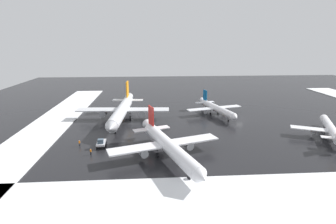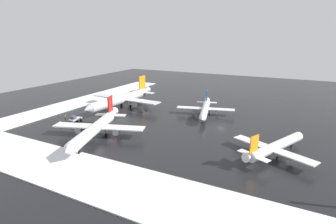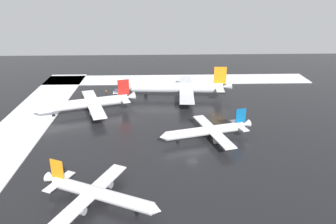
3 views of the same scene
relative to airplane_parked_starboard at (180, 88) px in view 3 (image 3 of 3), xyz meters
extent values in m
plane|color=black|center=(42.97, 0.60, -3.95)|extent=(240.00, 240.00, 0.00)
cube|color=white|center=(-24.03, 0.60, -3.81)|extent=(14.00, 116.00, 0.28)
cylinder|color=silver|center=(-0.06, -0.97, 0.00)|extent=(5.94, 33.99, 3.83)
cone|color=silver|center=(-1.20, -19.20, 0.00)|extent=(3.80, 2.93, 3.64)
cone|color=silver|center=(1.09, 17.48, 0.67)|extent=(3.50, 4.22, 3.73)
cube|color=silver|center=(9.38, 1.82, -0.34)|extent=(14.94, 5.87, 0.41)
cylinder|color=gray|center=(7.09, 1.40, -1.47)|extent=(2.49, 3.97, 2.25)
cube|color=silver|center=(-9.08, 2.98, -0.34)|extent=(14.94, 5.87, 0.41)
cylinder|color=gray|center=(-6.86, 2.28, -1.47)|extent=(2.49, 3.97, 2.25)
cube|color=orange|center=(0.92, 14.78, 4.84)|extent=(0.69, 4.53, 6.31)
cube|color=silver|center=(4.29, 14.34, 0.45)|extent=(5.58, 3.26, 0.27)
cube|color=silver|center=(-2.46, 14.76, 0.45)|extent=(5.58, 3.26, 0.27)
cylinder|color=black|center=(-0.80, -12.79, -1.69)|extent=(0.27, 0.27, 0.79)
cylinder|color=black|center=(-0.80, -12.79, -3.33)|extent=(0.47, 1.26, 1.24)
cylinder|color=black|center=(2.63, 2.25, -1.69)|extent=(0.27, 0.27, 0.79)
cylinder|color=black|center=(2.63, 2.25, -3.33)|extent=(0.47, 1.26, 1.24)
cylinder|color=black|center=(-2.32, 2.56, -1.69)|extent=(0.27, 0.27, 0.79)
cylinder|color=black|center=(-2.32, 2.56, -3.33)|extent=(0.47, 1.26, 1.24)
cylinder|color=white|center=(63.34, -19.51, -1.36)|extent=(11.65, 21.14, 2.51)
cone|color=white|center=(68.40, -8.67, -1.36)|extent=(2.91, 2.61, 2.39)
cone|color=white|center=(58.22, -30.49, -0.92)|extent=(3.05, 3.29, 2.44)
cube|color=white|center=(56.92, -18.96, -1.59)|extent=(10.07, 7.00, 0.27)
cylinder|color=gray|center=(58.41, -19.25, -2.32)|extent=(2.40, 2.90, 1.48)
cube|color=white|center=(67.89, -24.08, -1.59)|extent=(10.07, 7.00, 0.27)
cylinder|color=gray|center=(66.71, -23.12, -2.32)|extent=(2.40, 2.90, 1.48)
cube|color=orange|center=(58.97, -28.88, 1.81)|extent=(1.49, 2.79, 4.14)
cube|color=white|center=(57.03, -27.81, -1.07)|extent=(4.02, 3.24, 0.18)
cube|color=white|center=(61.04, -29.69, -1.07)|extent=(4.02, 3.24, 0.18)
cylinder|color=black|center=(66.62, -12.49, -2.47)|extent=(0.18, 0.18, 0.52)
cylinder|color=black|center=(66.62, -12.49, -3.54)|extent=(0.58, 0.85, 0.81)
cylinder|color=black|center=(60.93, -20.83, -2.47)|extent=(0.18, 0.18, 0.52)
cylinder|color=black|center=(60.93, -20.83, -3.54)|extent=(0.58, 0.85, 0.81)
cylinder|color=black|center=(63.88, -22.21, -2.47)|extent=(0.18, 0.18, 0.52)
cylinder|color=black|center=(63.88, -22.21, -3.54)|extent=(0.58, 0.85, 0.81)
cylinder|color=white|center=(14.47, -32.60, -0.60)|extent=(12.23, 28.29, 3.26)
cone|color=white|center=(19.41, -47.31, -0.60)|extent=(3.67, 3.16, 3.09)
cone|color=white|center=(9.47, -17.70, -0.02)|extent=(3.71, 4.13, 3.17)
cube|color=white|center=(21.01, -27.37, -0.88)|extent=(13.15, 7.96, 0.34)
cylinder|color=gray|center=(19.34, -28.44, -1.84)|extent=(2.85, 3.70, 1.92)
cube|color=white|center=(6.11, -32.37, -0.88)|extent=(13.15, 7.96, 0.34)
cylinder|color=gray|center=(8.08, -32.22, -1.84)|extent=(2.85, 3.70, 1.92)
cube|color=red|center=(10.21, -19.88, 3.52)|extent=(1.55, 3.74, 5.37)
cube|color=white|center=(12.99, -19.15, -0.21)|extent=(5.15, 3.83, 0.23)
cube|color=white|center=(7.54, -20.98, -0.21)|extent=(5.15, 3.83, 0.23)
cylinder|color=black|center=(17.68, -42.13, -2.03)|extent=(0.23, 0.23, 0.67)
cylinder|color=black|center=(17.68, -42.13, -3.42)|extent=(0.65, 1.11, 1.05)
cylinder|color=black|center=(15.56, -29.20, -2.03)|extent=(0.23, 0.23, 0.67)
cylinder|color=black|center=(15.56, -29.20, -3.42)|extent=(0.65, 1.11, 1.05)
cylinder|color=black|center=(11.56, -30.54, -2.03)|extent=(0.23, 0.23, 0.67)
cylinder|color=black|center=(11.56, -30.54, -3.42)|extent=(0.65, 1.11, 1.05)
cylinder|color=white|center=(35.44, 4.75, -1.30)|extent=(8.43, 22.62, 2.58)
cone|color=white|center=(38.66, -7.10, -1.30)|extent=(2.84, 2.40, 2.45)
cone|color=white|center=(32.19, 16.75, -0.84)|extent=(2.82, 3.18, 2.51)
cube|color=white|center=(40.85, 8.57, -1.52)|extent=(10.38, 5.79, 0.27)
cylinder|color=gray|center=(39.48, 7.81, -2.28)|extent=(2.14, 2.88, 1.52)
cube|color=white|center=(28.85, 5.32, -1.52)|extent=(10.38, 5.79, 0.27)
cylinder|color=gray|center=(30.41, 5.35, -2.28)|extent=(2.14, 2.88, 1.52)
cube|color=#0C5999|center=(32.67, 14.99, 1.96)|extent=(1.06, 3.00, 4.24)
cube|color=white|center=(34.90, 15.44, -0.99)|extent=(4.03, 2.85, 0.18)
cube|color=white|center=(30.52, 14.25, -0.99)|extent=(4.03, 2.85, 0.18)
cylinder|color=black|center=(37.53, -2.93, -2.43)|extent=(0.18, 0.18, 0.53)
cylinder|color=black|center=(37.53, -2.93, -3.53)|extent=(0.47, 0.87, 0.83)
cylinder|color=black|center=(36.46, 7.38, -2.43)|extent=(0.18, 0.18, 0.53)
cylinder|color=black|center=(36.46, 7.38, -3.53)|extent=(0.47, 0.87, 0.83)
cylinder|color=black|center=(33.24, 6.51, -2.43)|extent=(0.18, 0.18, 0.53)
cylinder|color=black|center=(33.24, 6.51, -3.53)|extent=(0.47, 0.87, 0.83)
cube|color=silver|center=(-3.29, -23.12, -2.80)|extent=(2.45, 4.71, 0.50)
cube|color=#3F5160|center=(-3.24, -24.04, -2.00)|extent=(1.57, 1.48, 1.10)
cylinder|color=black|center=(-2.21, -24.68, -3.50)|extent=(0.37, 0.92, 0.90)
cylinder|color=black|center=(-4.19, -24.78, -3.50)|extent=(0.37, 0.92, 0.90)
cylinder|color=black|center=(-2.39, -21.46, -3.50)|extent=(0.37, 0.92, 0.90)
cylinder|color=black|center=(-4.37, -21.57, -3.50)|extent=(0.37, 0.92, 0.90)
cylinder|color=black|center=(-0.17, 4.26, -3.52)|extent=(0.16, 0.16, 0.85)
cylinder|color=black|center=(-0.06, 4.43, -3.52)|extent=(0.16, 0.16, 0.85)
cylinder|color=orange|center=(-0.11, 4.35, -2.79)|extent=(0.36, 0.36, 0.62)
sphere|color=tan|center=(-0.11, 4.35, -2.36)|extent=(0.24, 0.24, 0.24)
cylinder|color=black|center=(-9.36, -22.37, -3.52)|extent=(0.16, 0.16, 0.85)
cylinder|color=black|center=(-9.19, -22.26, -3.52)|extent=(0.16, 0.16, 0.85)
cylinder|color=orange|center=(-9.28, -22.31, -2.79)|extent=(0.36, 0.36, 0.62)
sphere|color=tan|center=(-9.28, -22.31, -2.36)|extent=(0.24, 0.24, 0.24)
cylinder|color=black|center=(-4.89, -28.34, -3.52)|extent=(0.16, 0.16, 0.85)
cylinder|color=black|center=(-5.09, -28.33, -3.52)|extent=(0.16, 0.16, 0.85)
cylinder|color=orange|center=(-4.99, -28.34, -2.79)|extent=(0.36, 0.36, 0.62)
sphere|color=tan|center=(-4.99, -28.34, -2.36)|extent=(0.24, 0.24, 0.24)
camera|label=1|loc=(10.15, -89.87, 23.64)|focal=28.00mm
camera|label=2|loc=(66.65, -87.27, 25.53)|focal=28.00mm
camera|label=3|loc=(116.77, -8.28, 37.34)|focal=35.00mm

